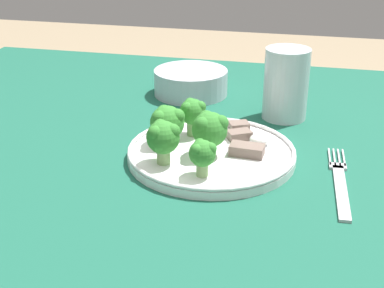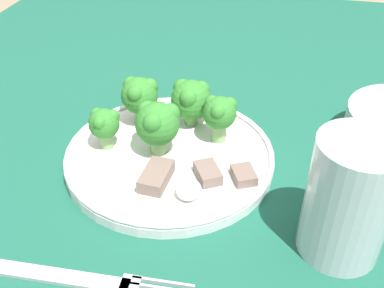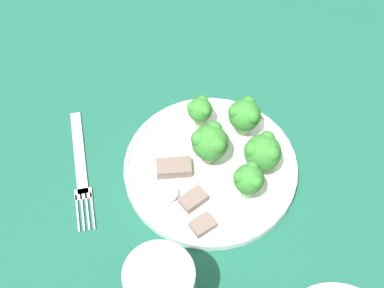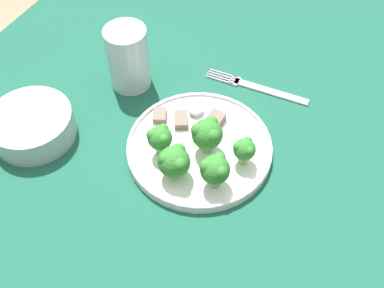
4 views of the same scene
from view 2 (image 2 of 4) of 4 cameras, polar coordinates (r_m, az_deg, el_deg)
The scene contains 13 objects.
table at distance 0.56m, azimuth -1.69°, elevation -12.28°, with size 1.39×1.00×0.73m.
dinner_plate at distance 0.53m, azimuth -2.84°, elevation -1.47°, with size 0.24×0.24×0.02m.
fork at distance 0.43m, azimuth -14.08°, elevation -16.37°, with size 0.03×0.20×0.00m.
drinking_glass at distance 0.42m, azimuth 19.10°, elevation -7.34°, with size 0.08×0.08×0.12m.
broccoli_floret_near_rim_left at distance 0.57m, azimuth -6.69°, elevation 6.15°, with size 0.05×0.05×0.06m.
broccoli_floret_center_left at distance 0.51m, azimuth -4.44°, elevation 2.67°, with size 0.05×0.05×0.07m.
broccoli_floret_back_left at distance 0.53m, azimuth -11.10°, elevation 2.53°, with size 0.04×0.04×0.05m.
broccoli_floret_front_left at distance 0.53m, azimuth 3.53°, elevation 3.92°, with size 0.04×0.04×0.06m.
broccoli_floret_center_back at distance 0.56m, azimuth -0.09°, elevation 5.74°, with size 0.05×0.05×0.06m.
meat_slice_front_slice at distance 0.48m, azimuth -4.57°, elevation -4.10°, with size 0.05×0.03×0.02m.
meat_slice_middle_slice at distance 0.49m, azimuth 2.03°, elevation -3.70°, with size 0.04×0.04×0.01m.
meat_slice_rear_slice at distance 0.49m, azimuth 6.59°, elevation -3.94°, with size 0.04×0.03×0.01m.
sauce_dollop at distance 0.47m, azimuth -0.43°, elevation -5.81°, with size 0.03×0.03×0.02m.
Camera 2 is at (0.36, 0.10, 1.06)m, focal length 42.00 mm.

